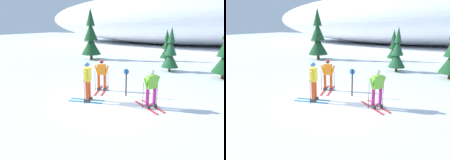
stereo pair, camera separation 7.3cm
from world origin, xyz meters
The scene contains 9 objects.
ground_plane centered at (0.00, 0.00, 0.00)m, with size 120.00×120.00×0.00m, color white.
skier_orange_jacket centered at (-1.27, 0.96, 0.88)m, with size 0.97×1.83×1.69m.
skier_lime_jacket centered at (1.84, -0.20, 0.89)m, with size 1.62×1.38×1.70m.
skier_yellow_jacket centered at (-0.99, -0.79, 0.97)m, with size 1.71×0.86×1.84m.
pine_tree_far_left centered at (-7.50, 9.45, 2.12)m, with size 1.95×1.95×5.06m.
pine_tree_left centered at (-0.53, 11.98, 1.27)m, with size 1.17×1.17×3.03m.
pine_tree_center_left centered at (0.87, 7.46, 1.38)m, with size 1.28×1.28×3.31m.
snow_ridge_background centered at (-3.68, 29.81, 4.36)m, with size 51.03×19.49×8.72m, color white.
trail_marker_post centered at (0.28, 0.70, 0.79)m, with size 0.28×0.07×1.39m.
Camera 1 is at (4.34, -8.51, 3.52)m, focal length 33.86 mm.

